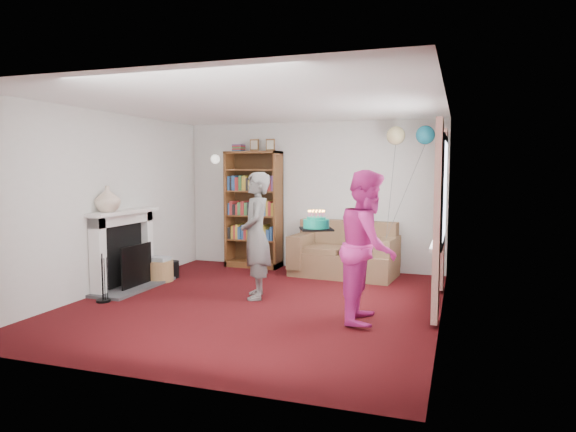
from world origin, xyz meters
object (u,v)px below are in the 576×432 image
(bookcase, at_px, (254,211))
(sofa, at_px, (345,255))
(person_magenta, at_px, (368,246))
(birthday_cake, at_px, (316,224))
(person_striped, at_px, (256,236))

(bookcase, bearing_deg, sofa, -8.04)
(person_magenta, xyz_separation_m, birthday_cake, (-0.58, -0.06, 0.24))
(birthday_cake, bearing_deg, person_magenta, 5.71)
(sofa, relative_size, person_magenta, 0.95)
(bookcase, xyz_separation_m, person_striped, (0.87, -2.05, -0.15))
(person_striped, relative_size, person_magenta, 0.98)
(bookcase, height_order, person_magenta, bookcase)
(sofa, height_order, person_magenta, person_magenta)
(person_magenta, bearing_deg, sofa, 14.47)
(sofa, xyz_separation_m, person_magenta, (0.78, -2.37, 0.53))
(person_magenta, bearing_deg, birthday_cake, 92.01)
(sofa, distance_m, birthday_cake, 2.55)
(person_striped, bearing_deg, bookcase, -179.35)
(sofa, xyz_separation_m, person_striped, (-0.80, -1.81, 0.51))
(person_striped, bearing_deg, birthday_cake, 35.92)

